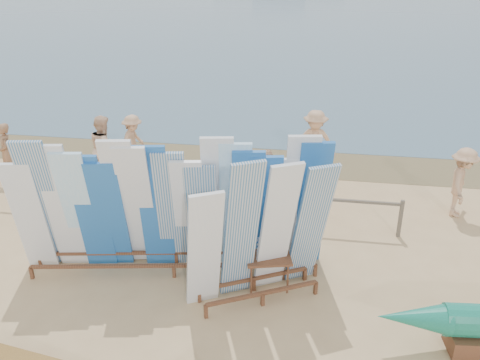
% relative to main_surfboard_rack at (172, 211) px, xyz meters
% --- Properties ---
extents(ground, '(160.00, 160.00, 0.00)m').
position_rel_main_surfboard_rack_xyz_m(ground, '(-1.41, -0.91, -1.35)').
color(ground, tan).
rests_on(ground, ground).
extents(wet_sand_strip, '(40.00, 2.60, 0.01)m').
position_rel_main_surfboard_rack_xyz_m(wet_sand_strip, '(-1.41, 6.29, -1.35)').
color(wet_sand_strip, brown).
rests_on(wet_sand_strip, ground).
extents(fence, '(12.08, 0.08, 0.90)m').
position_rel_main_surfboard_rack_xyz_m(fence, '(-1.41, 2.09, -0.72)').
color(fence, '#685D4E').
rests_on(fence, ground).
extents(main_surfboard_rack, '(6.00, 1.80, 3.00)m').
position_rel_main_surfboard_rack_xyz_m(main_surfboard_rack, '(0.00, 0.00, 0.00)').
color(main_surfboard_rack, brown).
rests_on(main_surfboard_rack, ground).
extents(side_surfboard_rack, '(2.62, 1.85, 2.92)m').
position_rel_main_surfboard_rack_xyz_m(side_surfboard_rack, '(1.76, -0.61, -0.03)').
color(side_surfboard_rack, brown).
rests_on(side_surfboard_rack, ground).
extents(vendor_table, '(0.94, 0.77, 1.10)m').
position_rel_main_surfboard_rack_xyz_m(vendor_table, '(1.89, -0.26, -0.98)').
color(vendor_table, brown).
rests_on(vendor_table, ground).
extents(beach_chair_left, '(0.67, 0.68, 0.77)m').
position_rel_main_surfboard_rack_xyz_m(beach_chair_left, '(-1.51, 2.67, -1.12)').
color(beach_chair_left, '#B51413').
rests_on(beach_chair_left, ground).
extents(beach_chair_right, '(0.67, 0.68, 0.84)m').
position_rel_main_surfboard_rack_xyz_m(beach_chair_right, '(-1.31, 2.72, -1.10)').
color(beach_chair_right, '#B51413').
rests_on(beach_chair_right, ground).
extents(stroller, '(0.63, 0.88, 1.16)m').
position_rel_main_surfboard_rack_xyz_m(stroller, '(0.03, 2.77, -0.88)').
color(stroller, '#B51413').
rests_on(stroller, ground).
extents(beachgoer_extra_0, '(0.72, 1.19, 1.72)m').
position_rel_main_surfboard_rack_xyz_m(beachgoer_extra_0, '(6.10, 3.37, -0.49)').
color(beachgoer_extra_0, tan).
rests_on(beachgoer_extra_0, ground).
extents(beachgoer_1, '(0.62, 0.68, 1.65)m').
position_rel_main_surfboard_rack_xyz_m(beachgoer_1, '(-5.78, 3.57, -0.53)').
color(beachgoer_1, '#8C6042').
rests_on(beachgoer_1, ground).
extents(beachgoer_6, '(1.02, 0.84, 1.88)m').
position_rel_main_surfboard_rack_xyz_m(beachgoer_6, '(2.40, 2.82, -0.41)').
color(beachgoer_6, tan).
rests_on(beachgoer_6, ground).
extents(beachgoer_9, '(1.23, 0.56, 1.88)m').
position_rel_main_surfboard_rack_xyz_m(beachgoer_9, '(2.58, 5.40, -0.41)').
color(beachgoer_9, tan).
rests_on(beachgoer_9, ground).
extents(beachgoer_3, '(0.55, 1.08, 1.59)m').
position_rel_main_surfboard_rack_xyz_m(beachgoer_3, '(-2.66, 5.04, -0.55)').
color(beachgoer_3, tan).
rests_on(beachgoer_3, ground).
extents(beachgoer_8, '(0.47, 0.82, 1.60)m').
position_rel_main_surfboard_rack_xyz_m(beachgoer_8, '(1.46, 2.83, -0.55)').
color(beachgoer_8, beige).
rests_on(beachgoer_8, ground).
extents(beachgoer_2, '(0.85, 0.99, 1.86)m').
position_rel_main_surfboard_rack_xyz_m(beachgoer_2, '(-3.12, 4.06, -0.42)').
color(beachgoer_2, beige).
rests_on(beachgoer_2, ground).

